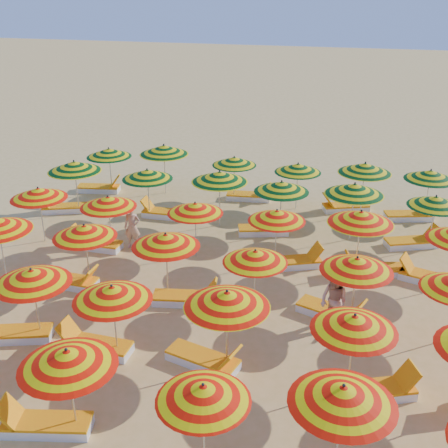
% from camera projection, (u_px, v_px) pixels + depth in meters
% --- Properties ---
extents(ground, '(120.00, 120.00, 0.00)m').
position_uv_depth(ground, '(220.00, 281.00, 16.36)').
color(ground, '#DEAC62').
rests_on(ground, ground).
extents(umbrella_2, '(2.14, 2.14, 1.96)m').
position_uv_depth(umbrella_2, '(67.00, 359.00, 10.28)').
color(umbrella_2, silver).
rests_on(umbrella_2, ground).
extents(umbrella_3, '(2.01, 2.01, 1.79)m').
position_uv_depth(umbrella_3, '(203.00, 393.00, 9.64)').
color(umbrella_3, silver).
rests_on(umbrella_3, ground).
extents(umbrella_4, '(2.36, 2.36, 1.97)m').
position_uv_depth(umbrella_4, '(343.00, 395.00, 9.37)').
color(umbrella_4, silver).
rests_on(umbrella_4, ground).
extents(umbrella_7, '(1.91, 1.91, 1.95)m').
position_uv_depth(umbrella_7, '(32.00, 277.00, 13.10)').
color(umbrella_7, silver).
rests_on(umbrella_7, ground).
extents(umbrella_8, '(1.84, 1.84, 1.90)m').
position_uv_depth(umbrella_8, '(112.00, 293.00, 12.48)').
color(umbrella_8, silver).
rests_on(umbrella_8, ground).
extents(umbrella_9, '(2.34, 2.34, 2.02)m').
position_uv_depth(umbrella_9, '(227.00, 299.00, 12.06)').
color(umbrella_9, silver).
rests_on(umbrella_9, ground).
extents(umbrella_10, '(2.07, 2.07, 1.91)m').
position_uv_depth(umbrella_10, '(354.00, 323.00, 11.41)').
color(umbrella_10, silver).
rests_on(umbrella_10, ground).
extents(umbrella_13, '(2.09, 2.09, 1.90)m').
position_uv_depth(umbrella_13, '(84.00, 231.00, 15.54)').
color(umbrella_13, silver).
rests_on(umbrella_13, ground).
extents(umbrella_14, '(2.16, 2.16, 1.95)m').
position_uv_depth(umbrella_14, '(166.00, 240.00, 14.89)').
color(umbrella_14, silver).
rests_on(umbrella_14, ground).
extents(umbrella_15, '(1.94, 1.94, 1.79)m').
position_uv_depth(umbrella_15, '(255.00, 257.00, 14.33)').
color(umbrella_15, silver).
rests_on(umbrella_15, ground).
extents(umbrella_16, '(1.85, 1.85, 1.92)m').
position_uv_depth(umbrella_16, '(357.00, 264.00, 13.70)').
color(umbrella_16, silver).
rests_on(umbrella_16, ground).
extents(umbrella_18, '(2.29, 2.29, 1.94)m').
position_uv_depth(umbrella_18, '(38.00, 193.00, 18.13)').
color(umbrella_18, silver).
rests_on(umbrella_18, ground).
extents(umbrella_19, '(1.93, 1.93, 1.89)m').
position_uv_depth(umbrella_19, '(108.00, 202.00, 17.57)').
color(umbrella_19, silver).
rests_on(umbrella_19, ground).
extents(umbrella_20, '(2.05, 2.05, 1.84)m').
position_uv_depth(umbrella_20, '(195.00, 208.00, 17.21)').
color(umbrella_20, silver).
rests_on(umbrella_20, ground).
extents(umbrella_21, '(2.04, 2.04, 1.84)m').
position_uv_depth(umbrella_21, '(277.00, 216.00, 16.68)').
color(umbrella_21, silver).
rests_on(umbrella_21, ground).
extents(umbrella_22, '(2.14, 2.14, 2.04)m').
position_uv_depth(umbrella_22, '(361.00, 217.00, 16.10)').
color(umbrella_22, silver).
rests_on(umbrella_22, ground).
extents(umbrella_24, '(2.17, 2.17, 2.07)m').
position_uv_depth(umbrella_24, '(74.00, 166.00, 20.33)').
color(umbrella_24, silver).
rests_on(umbrella_24, ground).
extents(umbrella_25, '(2.40, 2.40, 1.92)m').
position_uv_depth(umbrella_25, '(147.00, 174.00, 19.92)').
color(umbrella_25, silver).
rests_on(umbrella_25, ground).
extents(umbrella_26, '(2.37, 2.37, 2.08)m').
position_uv_depth(umbrella_26, '(220.00, 177.00, 19.26)').
color(umbrella_26, silver).
rests_on(umbrella_26, ground).
extents(umbrella_27, '(2.31, 2.31, 1.96)m').
position_uv_depth(umbrella_27, '(282.00, 187.00, 18.66)').
color(umbrella_27, silver).
rests_on(umbrella_27, ground).
extents(umbrella_28, '(2.26, 2.26, 2.05)m').
position_uv_depth(umbrella_28, '(354.00, 189.00, 18.20)').
color(umbrella_28, silver).
rests_on(umbrella_28, ground).
extents(umbrella_29, '(2.05, 2.05, 1.86)m').
position_uv_depth(umbrella_29, '(436.00, 201.00, 17.68)').
color(umbrella_29, silver).
rests_on(umbrella_29, ground).
extents(umbrella_30, '(2.24, 2.24, 1.90)m').
position_uv_depth(umbrella_30, '(109.00, 153.00, 22.42)').
color(umbrella_30, silver).
rests_on(umbrella_30, ground).
extents(umbrella_31, '(2.21, 2.21, 2.07)m').
position_uv_depth(umbrella_31, '(164.00, 150.00, 22.26)').
color(umbrella_31, silver).
rests_on(umbrella_31, ground).
extents(umbrella_32, '(1.85, 1.85, 1.82)m').
position_uv_depth(umbrella_32, '(234.00, 161.00, 21.62)').
color(umbrella_32, silver).
rests_on(umbrella_32, ground).
extents(umbrella_33, '(1.76, 1.76, 1.84)m').
position_uv_depth(umbrella_33, '(298.00, 168.00, 20.79)').
color(umbrella_33, silver).
rests_on(umbrella_33, ground).
extents(umbrella_34, '(2.20, 2.20, 2.05)m').
position_uv_depth(umbrella_34, '(365.00, 168.00, 20.20)').
color(umbrella_34, silver).
rests_on(umbrella_34, ground).
extents(umbrella_35, '(1.88, 1.88, 1.93)m').
position_uv_depth(umbrella_35, '(430.00, 175.00, 19.83)').
color(umbrella_35, silver).
rests_on(umbrella_35, ground).
extents(lounger_0, '(1.82, 0.94, 0.69)m').
position_uv_depth(lounger_0, '(45.00, 424.00, 10.92)').
color(lounger_0, white).
rests_on(lounger_0, ground).
extents(lounger_3, '(1.83, 1.09, 0.69)m').
position_uv_depth(lounger_3, '(14.00, 334.00, 13.68)').
color(lounger_3, white).
rests_on(lounger_3, ground).
extents(lounger_4, '(1.75, 0.63, 0.69)m').
position_uv_depth(lounger_4, '(94.00, 345.00, 13.25)').
color(lounger_4, white).
rests_on(lounger_4, ground).
extents(lounger_5, '(1.82, 1.01, 0.69)m').
position_uv_depth(lounger_5, '(205.00, 360.00, 12.76)').
color(lounger_5, white).
rests_on(lounger_5, ground).
extents(lounger_6, '(1.82, 1.21, 0.69)m').
position_uv_depth(lounger_6, '(376.00, 391.00, 11.80)').
color(lounger_6, white).
rests_on(lounger_6, ground).
extents(lounger_8, '(1.76, 0.66, 0.69)m').
position_uv_depth(lounger_8, '(70.00, 281.00, 16.04)').
color(lounger_8, white).
rests_on(lounger_8, ground).
extents(lounger_9, '(1.81, 0.87, 0.69)m').
position_uv_depth(lounger_9, '(186.00, 298.00, 15.19)').
color(lounger_9, white).
rests_on(lounger_9, ground).
extents(lounger_10, '(1.83, 1.13, 0.69)m').
position_uv_depth(lounger_10, '(332.00, 312.00, 14.57)').
color(lounger_10, white).
rests_on(lounger_10, ground).
extents(lounger_11, '(1.75, 0.62, 0.69)m').
position_uv_depth(lounger_11, '(94.00, 244.00, 18.27)').
color(lounger_11, white).
rests_on(lounger_11, ground).
extents(lounger_12, '(1.82, 1.22, 0.69)m').
position_uv_depth(lounger_12, '(294.00, 262.00, 17.11)').
color(lounger_12, white).
rests_on(lounger_12, ground).
extents(lounger_13, '(1.82, 0.99, 0.69)m').
position_uv_depth(lounger_13, '(373.00, 269.00, 16.68)').
color(lounger_13, white).
rests_on(lounger_13, ground).
extents(lounger_14, '(1.83, 1.08, 0.69)m').
position_uv_depth(lounger_14, '(428.00, 278.00, 16.20)').
color(lounger_14, white).
rests_on(lounger_14, ground).
extents(lounger_15, '(1.83, 1.15, 0.69)m').
position_uv_depth(lounger_15, '(64.00, 208.00, 21.10)').
color(lounger_15, white).
rests_on(lounger_15, ground).
extents(lounger_16, '(1.73, 0.59, 0.69)m').
position_uv_depth(lounger_16, '(165.00, 213.00, 20.62)').
color(lounger_16, white).
rests_on(lounger_16, ground).
extents(lounger_17, '(1.83, 1.04, 0.69)m').
position_uv_depth(lounger_17, '(265.00, 230.00, 19.29)').
color(lounger_17, white).
rests_on(lounger_17, ground).
extents(lounger_18, '(1.82, 1.19, 0.69)m').
position_uv_depth(lounger_18, '(413.00, 242.00, 18.39)').
color(lounger_18, white).
rests_on(lounger_18, ground).
extents(lounger_19, '(1.81, 0.87, 0.69)m').
position_uv_depth(lounger_19, '(100.00, 188.00, 23.06)').
color(lounger_19, white).
rests_on(lounger_19, ground).
extents(lounger_20, '(1.79, 0.77, 0.69)m').
position_uv_depth(lounger_20, '(250.00, 196.00, 22.23)').
color(lounger_20, white).
rests_on(lounger_20, ground).
extents(lounger_21, '(1.83, 1.15, 0.69)m').
position_uv_depth(lounger_21, '(344.00, 207.00, 21.18)').
color(lounger_21, white).
rests_on(lounger_21, ground).
extents(lounger_22, '(1.82, 1.03, 0.69)m').
position_uv_depth(lounger_22, '(410.00, 216.00, 20.43)').
color(lounger_22, white).
rests_on(lounger_22, ground).
extents(beachgoer_a, '(0.57, 0.42, 1.44)m').
position_uv_depth(beachgoer_a, '(132.00, 227.00, 18.10)').
color(beachgoer_a, tan).
rests_on(beachgoer_a, ground).
extents(beachgoer_b, '(0.95, 0.95, 1.55)m').
position_uv_depth(beachgoer_b, '(334.00, 301.00, 13.86)').
color(beachgoer_b, tan).
rests_on(beachgoer_b, ground).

